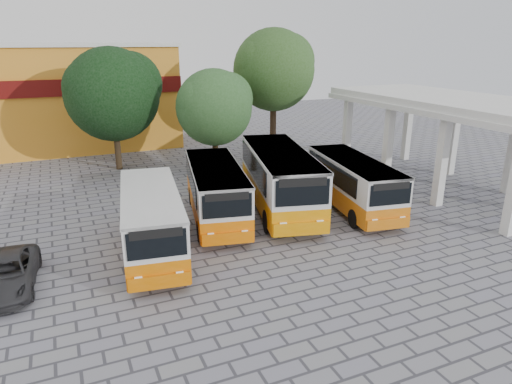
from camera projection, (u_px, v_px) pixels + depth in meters
name	position (u px, v px, depth m)	size (l,w,h in m)	color
ground	(330.00, 242.00, 20.07)	(90.00, 90.00, 0.00)	slate
terminal_shelter	(454.00, 106.00, 25.99)	(6.80, 15.80, 5.40)	silver
shophouse_block	(46.00, 96.00, 37.20)	(20.40, 10.40, 8.30)	orange
bus_far_left	(151.00, 218.00, 18.63)	(3.25, 7.65, 2.66)	#CC6000
bus_centre_left	(216.00, 189.00, 22.14)	(3.79, 7.98, 2.75)	#DD6400
bus_centre_right	(280.00, 176.00, 23.37)	(4.66, 9.20, 3.15)	orange
bus_far_right	(353.00, 181.00, 23.56)	(3.41, 7.69, 2.66)	#CC650A
tree_left	(113.00, 91.00, 29.99)	(6.45, 6.14, 8.15)	#382919
tree_middle	(215.00, 105.00, 29.46)	(5.19, 4.94, 6.82)	black
tree_right	(274.00, 67.00, 33.33)	(6.26, 5.96, 9.39)	#432F1F
parked_car	(6.00, 274.00, 16.13)	(1.95, 4.22, 1.17)	#2C2C2F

